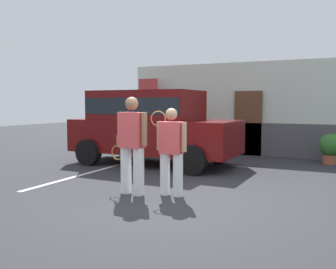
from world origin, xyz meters
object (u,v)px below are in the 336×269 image
flag_pole (143,99)px  tennis_player_man (132,144)px  parked_suv (151,123)px  tennis_player_woman (171,150)px  potted_plant_by_porch (331,147)px

flag_pole → tennis_player_man: bearing=-62.7°
parked_suv → tennis_player_woman: 3.63m
parked_suv → tennis_player_man: size_ratio=2.55×
tennis_player_woman → flag_pole: (-3.72, 5.62, 0.99)m
tennis_player_man → tennis_player_woman: (0.71, 0.21, -0.09)m
parked_suv → potted_plant_by_porch: parked_suv is taller
parked_suv → tennis_player_man: 3.47m
tennis_player_man → tennis_player_woman: tennis_player_man is taller
tennis_player_woman → flag_pole: flag_pole is taller
tennis_player_man → flag_pole: flag_pole is taller
parked_suv → flag_pole: size_ratio=1.77×
potted_plant_by_porch → tennis_player_woman: bearing=-116.2°
tennis_player_man → tennis_player_woman: size_ratio=1.13×
tennis_player_man → potted_plant_by_porch: size_ratio=2.11×
potted_plant_by_porch → flag_pole: size_ratio=0.33×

